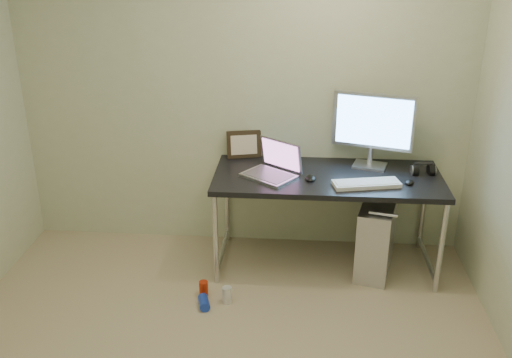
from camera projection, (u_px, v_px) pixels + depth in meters
name	position (u px, v px, depth m)	size (l,w,h in m)	color
wall_back	(242.00, 94.00, 4.36)	(3.50, 0.02, 2.50)	beige
desk	(327.00, 185.00, 4.20)	(1.67, 0.73, 0.75)	black
tower_computer	(376.00, 237.00, 4.29)	(0.36, 0.58, 0.59)	silver
cable_a	(366.00, 202.00, 4.58)	(0.01, 0.01, 0.70)	black
cable_b	(377.00, 205.00, 4.56)	(0.01, 0.01, 0.72)	black
can_red	(204.00, 289.00, 4.04)	(0.06, 0.06, 0.11)	#AF260C
can_white	(227.00, 295.00, 3.97)	(0.07, 0.07, 0.12)	silver
can_blue	(204.00, 303.00, 3.92)	(0.07, 0.07, 0.13)	blue
laptop	(273.00, 168.00, 4.16)	(0.47, 0.45, 0.25)	silver
monitor	(373.00, 125.00, 4.21)	(0.59, 0.24, 0.57)	silver
keyboard	(366.00, 184.00, 3.99)	(0.47, 0.15, 0.03)	white
mouse_right	(409.00, 181.00, 4.03)	(0.06, 0.10, 0.03)	black
mouse_left	(310.00, 177.00, 4.09)	(0.07, 0.12, 0.04)	black
headphones	(423.00, 170.00, 4.19)	(0.17, 0.10, 0.11)	black
picture_frame	(244.00, 144.00, 4.48)	(0.27, 0.03, 0.22)	black
webcam	(277.00, 152.00, 4.39)	(0.05, 0.04, 0.12)	silver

